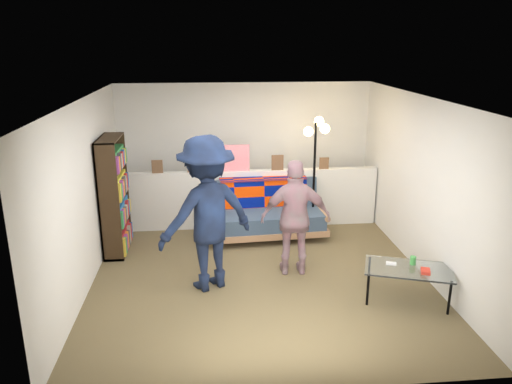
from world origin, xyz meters
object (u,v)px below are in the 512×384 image
Objects in this scene: futon_sofa at (267,214)px; floor_lamp at (316,152)px; coffee_table at (409,270)px; person_right at (296,218)px; bookshelf at (114,199)px; person_left at (207,214)px.

floor_lamp is at bearing 8.74° from futon_sofa.
coffee_table is 1.60m from person_right.
person_left is at bearing -43.37° from bookshelf.
person_left is 1.24m from person_right.
bookshelf is 1.50× the size of coffee_table.
bookshelf reaches higher than person_right.
person_left reaches higher than bookshelf.
futon_sofa is 1.11× the size of bookshelf.
person_left reaches higher than person_right.
coffee_table is (3.83, -1.94, -0.41)m from bookshelf.
floor_lamp reaches higher than bookshelf.
floor_lamp is (3.16, 0.49, 0.55)m from bookshelf.
coffee_table is at bearing -26.87° from bookshelf.
person_left reaches higher than floor_lamp.
person_right reaches higher than coffee_table.
person_right is (1.19, 0.27, -0.20)m from person_left.
bookshelf reaches higher than coffee_table.
floor_lamp is (-0.67, 2.43, 0.96)m from coffee_table.
floor_lamp is 1.72m from person_right.
person_right reaches higher than futon_sofa.
futon_sofa is at bearing -171.26° from floor_lamp.
person_left is (-1.78, -1.79, -0.36)m from floor_lamp.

